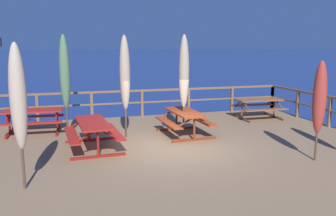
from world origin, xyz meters
The scene contains 12 objects.
ground_plane centered at (0.00, 0.00, 0.00)m, with size 600.00×600.00×0.00m, color navy.
wooden_deck centered at (0.00, 0.00, 0.36)m, with size 12.10×9.28×0.72m, color #846647.
railing_waterside_far centered at (0.00, 4.49, 1.48)m, with size 11.90×0.10×1.09m.
picnic_table_back_right centered at (0.71, 1.24, 1.28)m, with size 1.50×1.95×0.78m.
picnic_table_mid_right centered at (-2.20, 0.48, 1.28)m, with size 1.54×2.13×0.78m.
picnic_table_mid_centre centered at (-3.94, 2.85, 1.28)m, with size 1.89×1.47×0.78m.
picnic_table_mid_left centered at (4.29, 2.90, 1.28)m, with size 1.78×1.42×0.78m.
patio_umbrella_tall_mid_right centered at (0.66, 1.22, 2.73)m, with size 0.32×0.32×3.15m.
patio_umbrella_tall_back_left centered at (-2.88, 2.01, 2.73)m, with size 0.32×0.32×3.15m.
patio_umbrella_tall_back_right centered at (-3.73, -1.95, 2.56)m, with size 0.32×0.32×2.89m.
patio_umbrella_short_mid centered at (3.02, -2.05, 2.29)m, with size 0.32×0.32×2.48m.
patio_umbrella_tall_front centered at (-1.14, 1.42, 2.71)m, with size 0.32×0.32×3.13m.
Camera 1 is at (-2.80, -9.12, 3.55)m, focal length 37.67 mm.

